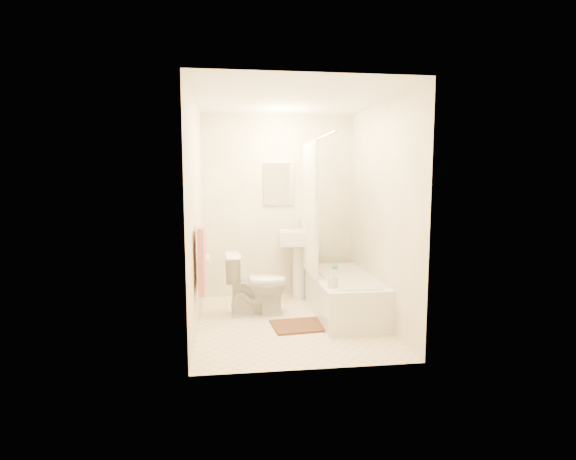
{
  "coord_description": "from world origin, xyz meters",
  "views": [
    {
      "loc": [
        -0.66,
        -4.72,
        1.6
      ],
      "look_at": [
        0.0,
        0.25,
        1.0
      ],
      "focal_mm": 28.0,
      "sensor_mm": 36.0,
      "label": 1
    }
  ],
  "objects": [
    {
      "name": "curtain_rod",
      "position": [
        0.3,
        0.1,
        2.0
      ],
      "size": [
        0.03,
        1.7,
        0.03
      ],
      "primitive_type": "cylinder",
      "rotation": [
        1.57,
        0.0,
        0.0
      ],
      "color": "silver",
      "rests_on": "wall_back"
    },
    {
      "name": "towel",
      "position": [
        -0.93,
        -0.25,
        0.78
      ],
      "size": [
        0.06,
        0.45,
        0.66
      ],
      "primitive_type": "cube",
      "color": "#CC7266",
      "rests_on": "towel_bar"
    },
    {
      "name": "wall_back",
      "position": [
        0.0,
        1.2,
        1.2
      ],
      "size": [
        2.0,
        0.02,
        2.4
      ],
      "primitive_type": "cube",
      "color": "beige",
      "rests_on": "ground"
    },
    {
      "name": "bath_mat",
      "position": [
        0.1,
        -0.12,
        0.01
      ],
      "size": [
        0.67,
        0.53,
        0.02
      ],
      "primitive_type": "cube",
      "rotation": [
        0.0,
        0.0,
        0.1
      ],
      "color": "#50241D",
      "rests_on": "floor"
    },
    {
      "name": "bathtub",
      "position": [
        0.66,
        0.3,
        0.22
      ],
      "size": [
        0.69,
        1.58,
        0.44
      ],
      "primitive_type": null,
      "color": "white",
      "rests_on": "floor"
    },
    {
      "name": "toilet",
      "position": [
        -0.35,
        0.39,
        0.36
      ],
      "size": [
        0.74,
        0.42,
        0.72
      ],
      "primitive_type": "imported",
      "rotation": [
        0.0,
        0.0,
        1.59
      ],
      "color": "white",
      "rests_on": "floor"
    },
    {
      "name": "towel_bar",
      "position": [
        -0.96,
        -0.25,
        1.1
      ],
      "size": [
        0.02,
        0.6,
        0.02
      ],
      "primitive_type": "cylinder",
      "rotation": [
        1.57,
        0.0,
        0.0
      ],
      "color": "silver",
      "rests_on": "wall_left"
    },
    {
      "name": "floor",
      "position": [
        0.0,
        0.0,
        0.0
      ],
      "size": [
        2.4,
        2.4,
        0.0
      ],
      "primitive_type": "plane",
      "color": "beige",
      "rests_on": "ground"
    },
    {
      "name": "mirror",
      "position": [
        0.0,
        1.18,
        1.5
      ],
      "size": [
        0.4,
        0.03,
        0.55
      ],
      "primitive_type": "cube",
      "color": "white",
      "rests_on": "wall_back"
    },
    {
      "name": "shower_curtain",
      "position": [
        0.3,
        0.5,
        1.22
      ],
      "size": [
        0.04,
        0.8,
        1.55
      ],
      "primitive_type": "cube",
      "color": "silver",
      "rests_on": "curtain_rod"
    },
    {
      "name": "sink",
      "position": [
        0.24,
        0.95,
        0.49
      ],
      "size": [
        0.54,
        0.46,
        0.98
      ],
      "primitive_type": null,
      "rotation": [
        0.0,
        0.0,
        -0.11
      ],
      "color": "silver",
      "rests_on": "floor"
    },
    {
      "name": "wall_left",
      "position": [
        -1.0,
        0.0,
        1.2
      ],
      "size": [
        0.02,
        2.4,
        2.4
      ],
      "primitive_type": "cube",
      "color": "beige",
      "rests_on": "ground"
    },
    {
      "name": "ceiling",
      "position": [
        0.0,
        0.0,
        2.4
      ],
      "size": [
        2.4,
        2.4,
        0.0
      ],
      "primitive_type": "plane",
      "color": "white",
      "rests_on": "ground"
    },
    {
      "name": "scrub_brush",
      "position": [
        0.67,
        0.74,
        0.46
      ],
      "size": [
        0.11,
        0.22,
        0.04
      ],
      "primitive_type": "cube",
      "rotation": [
        0.0,
        0.0,
        -0.23
      ],
      "color": "#3DB469",
      "rests_on": "bathtub"
    },
    {
      "name": "toilet_paper",
      "position": [
        -0.93,
        0.12,
        0.7
      ],
      "size": [
        0.11,
        0.12,
        0.12
      ],
      "primitive_type": "cylinder",
      "rotation": [
        0.0,
        1.57,
        0.0
      ],
      "color": "white",
      "rests_on": "wall_left"
    },
    {
      "name": "soap_bottle",
      "position": [
        0.41,
        -0.23,
        0.53
      ],
      "size": [
        0.1,
        0.1,
        0.17
      ],
      "primitive_type": "imported",
      "rotation": [
        0.0,
        0.0,
        0.37
      ],
      "color": "white",
      "rests_on": "bathtub"
    },
    {
      "name": "wall_right",
      "position": [
        1.0,
        0.0,
        1.2
      ],
      "size": [
        0.02,
        2.4,
        2.4
      ],
      "primitive_type": "cube",
      "color": "beige",
      "rests_on": "ground"
    }
  ]
}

